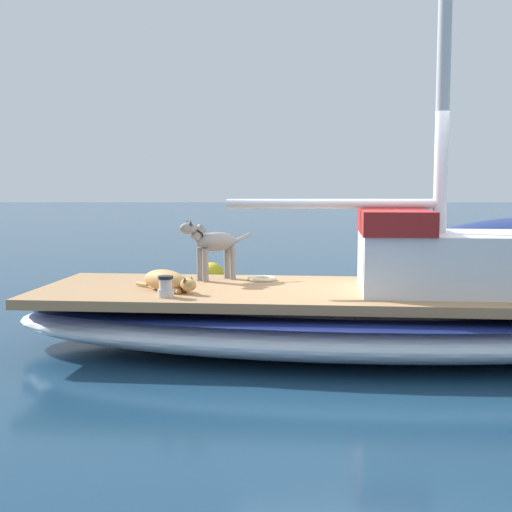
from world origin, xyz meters
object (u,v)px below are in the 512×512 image
dog_tan (167,281)px  mooring_buoy (212,275)px  dog_grey (213,244)px  coiled_rope (262,279)px  deck_winch (166,287)px  sailboat_main (350,319)px

dog_tan → mooring_buoy: (-4.61, 0.13, -0.55)m
dog_grey → mooring_buoy: 3.90m
dog_tan → coiled_rope: (-0.80, 0.98, -0.08)m
deck_winch → mooring_buoy: deck_winch is taller
sailboat_main → dog_tan: 1.97m
sailboat_main → deck_winch: 2.00m
dog_grey → deck_winch: size_ratio=3.92×
deck_winch → mooring_buoy: (-5.00, 0.10, -0.54)m
sailboat_main → coiled_rope: (-0.65, -0.94, 0.35)m
sailboat_main → coiled_rope: bearing=-124.8°
dog_tan → dog_grey: bearing=152.7°
sailboat_main → mooring_buoy: 4.80m
sailboat_main → deck_winch: size_ratio=35.41×
sailboat_main → dog_tan: bearing=-85.4°
deck_winch → coiled_rope: 1.53m
dog_tan → deck_winch: dog_tan is taller
dog_grey → coiled_rope: 0.69m
deck_winch → mooring_buoy: size_ratio=0.48×
dog_grey → sailboat_main: bearing=66.3°
sailboat_main → dog_grey: dog_grey is taller
coiled_rope → mooring_buoy: size_ratio=0.74×
coiled_rope → mooring_buoy: bearing=-167.5°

